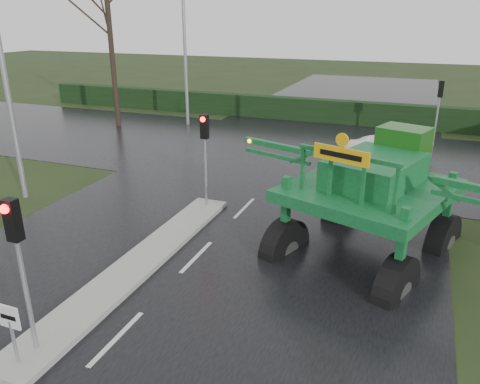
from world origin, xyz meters
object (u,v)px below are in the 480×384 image
(keep_left_sign, at_px, (11,325))
(traffic_signal_near, at_px, (17,244))
(traffic_signal_far, at_px, (440,99))
(street_light_left_far, at_px, (189,28))
(white_sedan, at_px, (386,165))
(street_light_left_near, at_px, (5,38))
(crop_sprayer, at_px, (292,175))
(traffic_signal_mid, at_px, (205,141))

(keep_left_sign, height_order, traffic_signal_near, traffic_signal_near)
(traffic_signal_far, height_order, street_light_left_far, street_light_left_far)
(traffic_signal_far, bearing_deg, white_sedan, 65.62)
(street_light_left_near, bearing_deg, street_light_left_far, 90.00)
(street_light_left_near, xyz_separation_m, crop_sprayer, (10.56, -0.36, -3.65))
(keep_left_sign, bearing_deg, street_light_left_near, 132.59)
(traffic_signal_near, xyz_separation_m, traffic_signal_mid, (0.00, 8.50, 0.00))
(street_light_left_far, relative_size, white_sedan, 2.58)
(traffic_signal_far, relative_size, crop_sprayer, 0.42)
(traffic_signal_far, bearing_deg, traffic_signal_near, 69.64)
(traffic_signal_near, bearing_deg, street_light_left_near, 134.53)
(traffic_signal_near, height_order, street_light_left_far, street_light_left_far)
(traffic_signal_far, relative_size, street_light_left_far, 0.35)
(traffic_signal_near, distance_m, traffic_signal_far, 22.42)
(traffic_signal_mid, bearing_deg, street_light_left_near, -167.79)
(traffic_signal_near, bearing_deg, street_light_left_far, 108.17)
(keep_left_sign, xyz_separation_m, traffic_signal_far, (7.80, 21.51, 1.53))
(traffic_signal_near, height_order, traffic_signal_mid, same)
(street_light_left_near, bearing_deg, keep_left_sign, -47.41)
(traffic_signal_near, xyz_separation_m, crop_sprayer, (3.67, 6.65, -0.25))
(traffic_signal_mid, height_order, crop_sprayer, crop_sprayer)
(crop_sprayer, bearing_deg, traffic_signal_mid, 172.47)
(traffic_signal_mid, distance_m, crop_sprayer, 4.12)
(keep_left_sign, xyz_separation_m, white_sedan, (5.73, 16.93, -1.06))
(traffic_signal_mid, relative_size, traffic_signal_far, 1.00)
(keep_left_sign, bearing_deg, traffic_signal_far, 70.07)
(traffic_signal_far, xyz_separation_m, street_light_left_near, (-14.69, -14.01, 3.40))
(traffic_signal_far, height_order, street_light_left_near, street_light_left_near)
(street_light_left_near, distance_m, white_sedan, 16.86)
(crop_sprayer, bearing_deg, keep_left_sign, -97.95)
(keep_left_sign, height_order, street_light_left_near, street_light_left_near)
(keep_left_sign, bearing_deg, crop_sprayer, 62.81)
(traffic_signal_far, bearing_deg, street_light_left_far, 0.03)
(traffic_signal_near, relative_size, traffic_signal_far, 1.00)
(traffic_signal_mid, distance_m, traffic_signal_far, 14.75)
(traffic_signal_mid, distance_m, street_light_left_far, 14.68)
(street_light_left_far, relative_size, crop_sprayer, 1.19)
(white_sedan, bearing_deg, traffic_signal_near, 162.51)
(traffic_signal_near, bearing_deg, white_sedan, 70.80)
(traffic_signal_near, relative_size, traffic_signal_mid, 1.00)
(traffic_signal_mid, xyz_separation_m, street_light_left_far, (-6.89, 12.51, 3.40))
(traffic_signal_near, bearing_deg, traffic_signal_far, 69.64)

